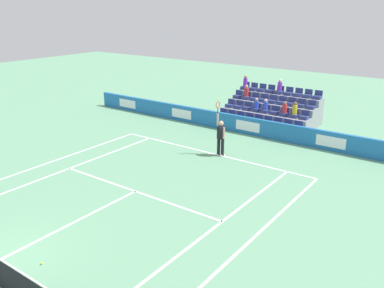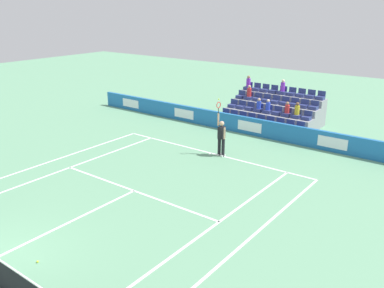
{
  "view_description": "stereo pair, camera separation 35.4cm",
  "coord_description": "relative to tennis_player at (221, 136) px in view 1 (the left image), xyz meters",
  "views": [
    {
      "loc": [
        -10.64,
        4.38,
        7.15
      ],
      "look_at": [
        -0.29,
        -9.89,
        1.1
      ],
      "focal_mm": 38.41,
      "sensor_mm": 36.0,
      "label": 1
    },
    {
      "loc": [
        -10.92,
        4.17,
        7.15
      ],
      "look_at": [
        -0.29,
        -9.89,
        1.1
      ],
      "focal_mm": 38.41,
      "sensor_mm": 36.0,
      "label": 2
    }
  ],
  "objects": [
    {
      "name": "line_centre_mark",
      "position": [
        0.57,
        0.1,
        -0.99
      ],
      "size": [
        0.1,
        0.2,
        0.01
      ],
      "primitive_type": "cube",
      "color": "white",
      "rests_on": "ground"
    },
    {
      "name": "line_service",
      "position": [
        0.57,
        5.49,
        -0.99
      ],
      "size": [
        8.23,
        0.1,
        0.01
      ],
      "primitive_type": "cube",
      "color": "white",
      "rests_on": "ground"
    },
    {
      "name": "line_singles_sideline_left",
      "position": [
        4.69,
        5.95,
        -0.99
      ],
      "size": [
        0.1,
        11.89,
        0.01
      ],
      "primitive_type": "cube",
      "color": "white",
      "rests_on": "ground"
    },
    {
      "name": "line_centre_service",
      "position": [
        0.57,
        8.69,
        -0.99
      ],
      "size": [
        0.1,
        6.4,
        0.01
      ],
      "primitive_type": "cube",
      "color": "white",
      "rests_on": "ground"
    },
    {
      "name": "line_doubles_sideline_left",
      "position": [
        6.06,
        5.95,
        -0.99
      ],
      "size": [
        0.1,
        11.89,
        0.01
      ],
      "primitive_type": "cube",
      "color": "white",
      "rests_on": "ground"
    },
    {
      "name": "loose_tennis_ball",
      "position": [
        -0.62,
        10.65,
        -0.96
      ],
      "size": [
        0.07,
        0.07,
        0.07
      ],
      "primitive_type": "sphere",
      "color": "#D1E533",
      "rests_on": "ground"
    },
    {
      "name": "line_doubles_sideline_right",
      "position": [
        -4.91,
        5.95,
        -0.99
      ],
      "size": [
        0.1,
        11.89,
        0.01
      ],
      "primitive_type": "cube",
      "color": "white",
      "rests_on": "ground"
    },
    {
      "name": "sponsor_barrier",
      "position": [
        0.57,
        -3.93,
        -0.49
      ],
      "size": [
        23.82,
        0.22,
        1.0
      ],
      "color": "#1E66AD",
      "rests_on": "ground"
    },
    {
      "name": "tennis_player",
      "position": [
        0.0,
        0.0,
        0.0
      ],
      "size": [
        0.52,
        0.38,
        2.85
      ],
      "color": "black",
      "rests_on": "ground"
    },
    {
      "name": "stadium_stand",
      "position": [
        0.58,
        -6.87,
        -0.31
      ],
      "size": [
        5.58,
        3.8,
        2.63
      ],
      "color": "gray",
      "rests_on": "ground"
    },
    {
      "name": "line_baseline",
      "position": [
        0.57,
        0.0,
        -0.99
      ],
      "size": [
        10.97,
        0.1,
        0.01
      ],
      "primitive_type": "cube",
      "color": "white",
      "rests_on": "ground"
    },
    {
      "name": "line_singles_sideline_right",
      "position": [
        -3.54,
        5.95,
        -0.99
      ],
      "size": [
        0.1,
        11.89,
        0.01
      ],
      "primitive_type": "cube",
      "color": "white",
      "rests_on": "ground"
    }
  ]
}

